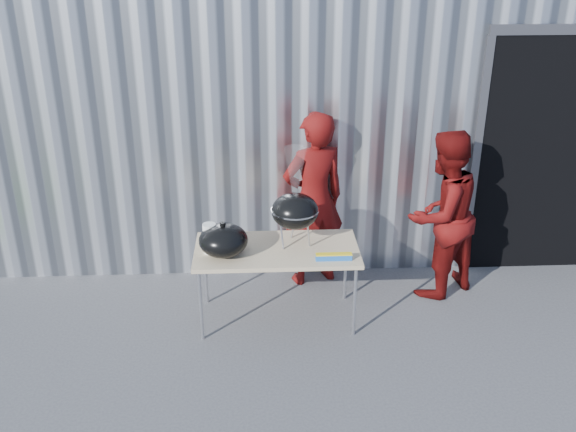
{
  "coord_description": "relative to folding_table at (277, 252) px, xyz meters",
  "views": [
    {
      "loc": [
        -0.18,
        -4.45,
        3.43
      ],
      "look_at": [
        0.08,
        0.82,
        1.05
      ],
      "focal_mm": 40.0,
      "sensor_mm": 36.0,
      "label": 1
    }
  ],
  "objects": [
    {
      "name": "ground",
      "position": [
        0.02,
        -0.78,
        -0.71
      ],
      "size": [
        80.0,
        80.0,
        0.0
      ],
      "primitive_type": "plane",
      "color": "#444447"
    },
    {
      "name": "building",
      "position": [
        0.94,
        3.81,
        0.83
      ],
      "size": [
        8.2,
        6.2,
        3.1
      ],
      "color": "silver",
      "rests_on": "ground"
    },
    {
      "name": "folding_table",
      "position": [
        0.0,
        0.0,
        0.0
      ],
      "size": [
        1.5,
        0.75,
        0.75
      ],
      "color": "tan",
      "rests_on": "ground"
    },
    {
      "name": "kettle_grill",
      "position": [
        0.17,
        0.07,
        0.46
      ],
      "size": [
        0.44,
        0.44,
        0.94
      ],
      "color": "black",
      "rests_on": "folding_table"
    },
    {
      "name": "grill_lid",
      "position": [
        -0.48,
        -0.1,
        0.18
      ],
      "size": [
        0.44,
        0.44,
        0.32
      ],
      "color": "black",
      "rests_on": "folding_table"
    },
    {
      "name": "paper_towels",
      "position": [
        -0.6,
        -0.05,
        0.18
      ],
      "size": [
        0.12,
        0.12,
        0.28
      ],
      "primitive_type": "cylinder",
      "color": "white",
      "rests_on": "folding_table"
    },
    {
      "name": "white_tub",
      "position": [
        -0.55,
        0.18,
        0.09
      ],
      "size": [
        0.2,
        0.15,
        0.1
      ],
      "primitive_type": "cube",
      "color": "white",
      "rests_on": "folding_table"
    },
    {
      "name": "foil_box",
      "position": [
        0.5,
        -0.25,
        0.07
      ],
      "size": [
        0.32,
        0.05,
        0.06
      ],
      "color": "blue",
      "rests_on": "folding_table"
    },
    {
      "name": "person_cook",
      "position": [
        0.4,
        0.73,
        0.21
      ],
      "size": [
        0.78,
        0.64,
        1.83
      ],
      "primitive_type": "imported",
      "rotation": [
        0.0,
        0.0,
        3.48
      ],
      "color": "#530A0A",
      "rests_on": "ground"
    },
    {
      "name": "person_bystander",
      "position": [
        1.64,
        0.43,
        0.15
      ],
      "size": [
        1.05,
        0.99,
        1.71
      ],
      "primitive_type": "imported",
      "rotation": [
        0.0,
        0.0,
        3.7
      ],
      "color": "#530A0A",
      "rests_on": "ground"
    }
  ]
}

